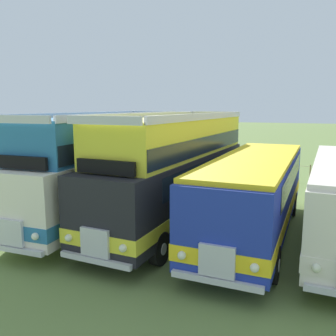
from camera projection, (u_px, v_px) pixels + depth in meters
ground_plane at (254, 233)px, 13.74m from camera, size 200.00×200.00×0.00m
bus_first_in_row at (109, 162)px, 15.79m from camera, size 2.84×11.66×4.52m
bus_second_in_row at (177, 166)px, 14.62m from camera, size 3.13×11.25×4.52m
bus_third_in_row at (255, 190)px, 13.17m from camera, size 2.79×10.35×2.99m
rope_fence_line at (280, 169)px, 24.05m from camera, size 18.91×0.08×1.05m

